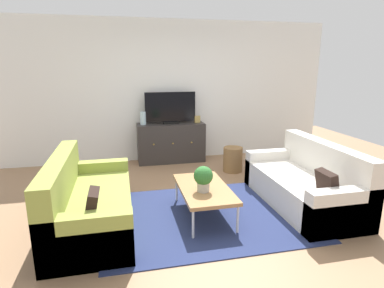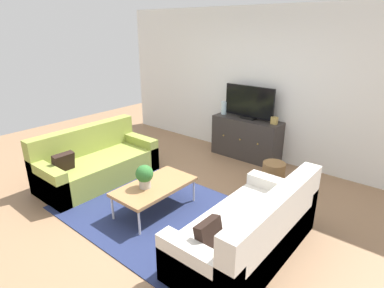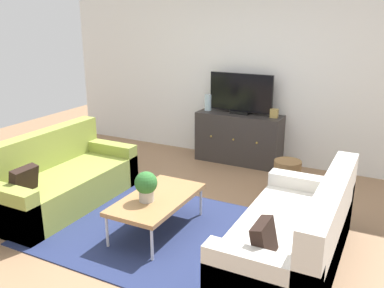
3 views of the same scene
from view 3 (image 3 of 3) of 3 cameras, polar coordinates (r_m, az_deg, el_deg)
name	(u,v)px [view 3 (image 3 of 3)]	position (r m, az deg, el deg)	size (l,w,h in m)	color
ground_plane	(166,225)	(4.58, -3.60, -11.07)	(10.00, 10.00, 0.00)	#997251
wall_back	(251,72)	(6.40, 8.07, 9.77)	(6.40, 0.12, 2.70)	white
area_rug	(159,231)	(4.47, -4.61, -11.81)	(2.50, 1.90, 0.01)	navy
couch_left_side	(57,181)	(5.22, -18.05, -4.91)	(0.87, 1.84, 0.85)	olive
couch_right_side	(299,238)	(3.90, 14.46, -12.47)	(0.87, 1.84, 0.85)	silver
coffee_table	(157,200)	(4.32, -4.84, -7.63)	(0.59, 1.10, 0.39)	#A37547
potted_plant	(146,185)	(4.17, -6.34, -5.63)	(0.23, 0.23, 0.31)	#B7B2A8
tv_console	(239,138)	(6.36, 6.47, 0.82)	(1.29, 0.47, 0.76)	#332D2B
flat_screen_tv	(241,94)	(6.22, 6.75, 6.88)	(0.97, 0.16, 0.60)	black
glass_vase	(208,102)	(6.44, 2.23, 5.73)	(0.11, 0.11, 0.25)	silver
mantel_clock	(274,113)	(6.09, 11.24, 4.17)	(0.11, 0.07, 0.13)	tan
wicker_basket	(287,177)	(5.38, 12.92, -4.48)	(0.34, 0.34, 0.44)	olive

